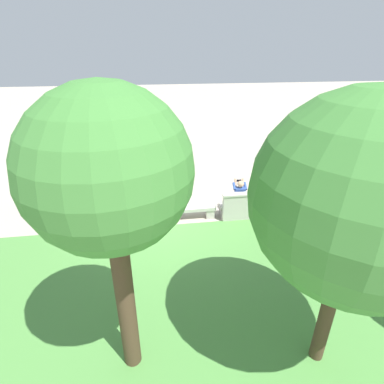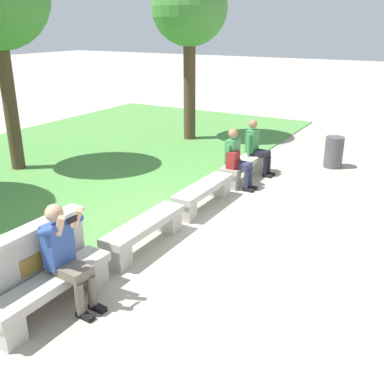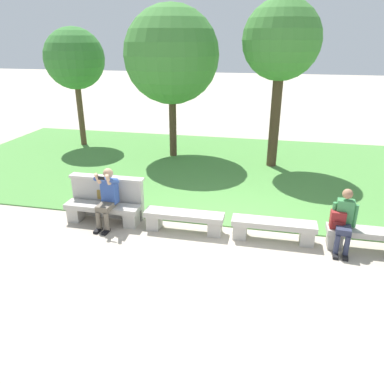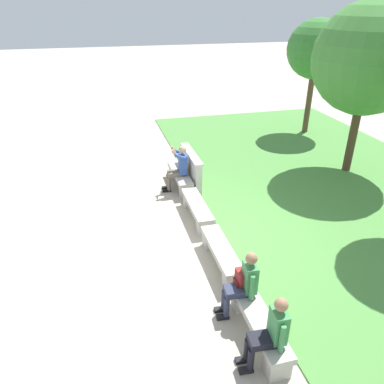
{
  "view_description": "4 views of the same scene",
  "coord_description": "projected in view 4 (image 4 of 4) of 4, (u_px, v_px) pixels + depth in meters",
  "views": [
    {
      "loc": [
        0.25,
        8.83,
        5.38
      ],
      "look_at": [
        -1.07,
        -0.3,
        0.86
      ],
      "focal_mm": 28.0,
      "sensor_mm": 36.0,
      "label": 1
    },
    {
      "loc": [
        -6.06,
        -3.78,
        3.3
      ],
      "look_at": [
        -0.34,
        -0.49,
        0.81
      ],
      "focal_mm": 42.0,
      "sensor_mm": 36.0,
      "label": 2
    },
    {
      "loc": [
        0.76,
        -7.1,
        3.96
      ],
      "look_at": [
        -0.77,
        -0.03,
        0.96
      ],
      "focal_mm": 35.0,
      "sensor_mm": 36.0,
      "label": 3
    },
    {
      "loc": [
        6.81,
        -2.12,
        4.92
      ],
      "look_at": [
        -0.53,
        -0.24,
        1.0
      ],
      "focal_mm": 35.0,
      "sensor_mm": 36.0,
      "label": 4
    }
  ],
  "objects": [
    {
      "name": "person_distant",
      "position": [
        243.0,
        282.0,
        6.3
      ],
      "size": [
        0.48,
        0.69,
        1.26
      ],
      "color": "black",
      "rests_on": "ground"
    },
    {
      "name": "backpack",
      "position": [
        242.0,
        280.0,
        6.42
      ],
      "size": [
        0.28,
        0.24,
        0.43
      ],
      "color": "maroon",
      "rests_on": "bench_far"
    },
    {
      "name": "person_companion",
      "position": [
        271.0,
        331.0,
        5.38
      ],
      "size": [
        0.48,
        0.69,
        1.26
      ],
      "color": "black",
      "rests_on": "ground"
    },
    {
      "name": "bench_main",
      "position": [
        180.0,
        177.0,
        10.92
      ],
      "size": [
        1.73,
        0.4,
        0.45
      ],
      "color": "#B7B2A8",
      "rests_on": "ground"
    },
    {
      "name": "tree_right_background",
      "position": [
        316.0,
        50.0,
        14.04
      ],
      "size": [
        2.19,
        2.19,
        4.34
      ],
      "color": "brown",
      "rests_on": "ground"
    },
    {
      "name": "ground_plane",
      "position": [
        208.0,
        240.0,
        8.59
      ],
      "size": [
        80.0,
        80.0,
        0.0
      ],
      "primitive_type": "plane",
      "color": "#B2A593"
    },
    {
      "name": "grass_strip",
      "position": [
        372.0,
        215.0,
        9.55
      ],
      "size": [
        19.46,
        8.0,
        0.03
      ],
      "primitive_type": "cube",
      "color": "#518E42",
      "rests_on": "ground"
    },
    {
      "name": "person_photographer",
      "position": [
        179.0,
        166.0,
        10.54
      ],
      "size": [
        0.49,
        0.74,
        1.32
      ],
      "color": "black",
      "rests_on": "ground"
    },
    {
      "name": "backrest_wall_with_plaque",
      "position": [
        191.0,
        169.0,
        10.89
      ],
      "size": [
        1.76,
        0.24,
        1.01
      ],
      "color": "#B7B2A8",
      "rests_on": "ground"
    },
    {
      "name": "bench_far",
      "position": [
        259.0,
        324.0,
        5.99
      ],
      "size": [
        1.73,
        0.4,
        0.45
      ],
      "color": "#B7B2A8",
      "rests_on": "ground"
    },
    {
      "name": "tree_far_back",
      "position": [
        369.0,
        59.0,
        10.49
      ],
      "size": [
        3.14,
        3.14,
        4.99
      ],
      "color": "#4C3826",
      "rests_on": "ground"
    },
    {
      "name": "bench_near",
      "position": [
        197.0,
        209.0,
        9.28
      ],
      "size": [
        1.73,
        0.4,
        0.45
      ],
      "color": "#B7B2A8",
      "rests_on": "ground"
    },
    {
      "name": "bench_mid",
      "position": [
        221.0,
        254.0,
        7.63
      ],
      "size": [
        1.73,
        0.4,
        0.45
      ],
      "color": "#B7B2A8",
      "rests_on": "ground"
    }
  ]
}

